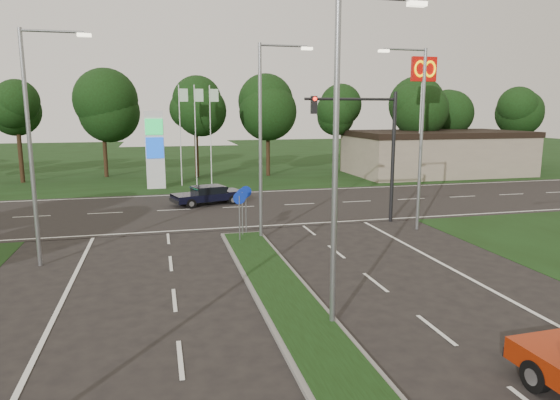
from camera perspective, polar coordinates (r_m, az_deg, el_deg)
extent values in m
cube|color=black|center=(62.02, -10.25, 4.48)|extent=(160.00, 50.00, 0.02)
cube|color=black|center=(31.43, -6.57, -0.91)|extent=(160.00, 12.00, 0.02)
cube|color=slate|center=(12.76, 5.60, -17.76)|extent=(2.00, 26.00, 0.12)
cube|color=gray|center=(49.98, 17.41, 5.13)|extent=(16.00, 9.00, 4.00)
cylinder|color=gray|center=(13.51, 6.32, 3.63)|extent=(0.16, 0.16, 9.00)
cube|color=#FFF2CC|center=(14.60, 15.39, 20.79)|extent=(0.50, 0.22, 0.12)
cylinder|color=gray|center=(23.12, -2.26, 6.41)|extent=(0.16, 0.16, 9.00)
cylinder|color=gray|center=(23.49, 0.42, 17.23)|extent=(2.20, 0.10, 0.10)
cube|color=#FFF2CC|center=(23.77, 3.10, 16.89)|extent=(0.50, 0.22, 0.12)
cylinder|color=gray|center=(21.18, -26.63, 4.99)|extent=(0.16, 0.16, 9.00)
cylinder|color=gray|center=(21.10, -24.58, 17.13)|extent=(2.20, 0.10, 0.10)
cube|color=#FFF2CC|center=(20.93, -21.47, 17.13)|extent=(0.50, 0.22, 0.12)
cylinder|color=gray|center=(26.04, 15.83, 6.46)|extent=(0.16, 0.16, 9.00)
cylinder|color=gray|center=(25.63, 14.10, 16.35)|extent=(2.20, 0.10, 0.10)
cube|color=#FFF2CC|center=(25.13, 11.77, 16.33)|extent=(0.50, 0.22, 0.12)
cylinder|color=black|center=(27.64, 12.78, 4.71)|extent=(0.20, 0.20, 7.00)
cylinder|color=black|center=(26.50, 8.11, 11.35)|extent=(5.00, 0.14, 0.14)
cube|color=black|center=(25.82, 3.90, 10.79)|extent=(0.28, 0.28, 0.90)
sphere|color=#FF190C|center=(25.65, 4.03, 11.46)|extent=(0.20, 0.20, 0.20)
cylinder|color=gray|center=(22.92, -4.64, -2.25)|extent=(0.06, 0.06, 2.20)
cylinder|color=#0C26A5|center=(22.73, -4.68, 0.22)|extent=(0.56, 0.04, 0.56)
cylinder|color=gray|center=(23.93, -4.32, -1.71)|extent=(0.06, 0.06, 2.20)
cylinder|color=#0C26A5|center=(23.75, -4.35, 0.65)|extent=(0.56, 0.04, 0.56)
cylinder|color=gray|center=(24.66, -3.90, -1.35)|extent=(0.06, 0.06, 2.20)
cylinder|color=#0C26A5|center=(24.48, -3.93, 0.95)|extent=(0.56, 0.04, 0.56)
cube|color=silver|center=(39.72, -14.10, 5.54)|extent=(1.40, 0.30, 6.00)
cube|color=#0CA53F|center=(39.44, -14.21, 8.12)|extent=(1.30, 0.08, 1.20)
cube|color=#0C3FBF|center=(39.52, -14.11, 5.81)|extent=(1.30, 0.08, 1.60)
cylinder|color=silver|center=(40.69, -11.32, 7.16)|extent=(0.08, 0.08, 8.00)
cube|color=#B2D8B2|center=(40.68, -10.98, 11.69)|extent=(0.70, 0.02, 1.00)
cylinder|color=silver|center=(40.77, -9.63, 7.22)|extent=(0.08, 0.08, 8.00)
cube|color=#B2D8B2|center=(40.76, -9.26, 11.74)|extent=(0.70, 0.02, 1.00)
cylinder|color=silver|center=(40.87, -7.94, 7.28)|extent=(0.08, 0.08, 8.00)
cube|color=#B2D8B2|center=(40.88, -7.55, 11.77)|extent=(0.70, 0.02, 1.00)
cylinder|color=silver|center=(44.36, 15.83, 8.51)|extent=(0.30, 0.30, 10.00)
cube|color=#BF0C07|center=(44.47, 16.12, 14.18)|extent=(2.20, 0.35, 2.00)
torus|color=#FFC600|center=(44.06, 15.74, 14.24)|extent=(1.06, 0.16, 1.06)
torus|color=#FFC600|center=(44.51, 16.78, 14.14)|extent=(1.06, 0.16, 1.06)
cylinder|color=black|center=(46.92, -9.14, 5.41)|extent=(0.36, 0.36, 4.40)
sphere|color=black|center=(46.76, -9.29, 10.67)|extent=(6.00, 6.00, 6.00)
sphere|color=black|center=(46.61, -8.93, 11.91)|extent=(4.80, 4.80, 4.80)
cylinder|color=black|center=(12.73, 27.15, -17.50)|extent=(0.25, 0.71, 0.70)
cube|color=black|center=(32.63, -8.29, 0.44)|extent=(4.74, 2.94, 0.45)
cube|color=black|center=(32.59, -8.17, 1.20)|extent=(2.29, 2.01, 0.42)
cube|color=black|center=(32.56, -8.18, 1.57)|extent=(1.92, 1.82, 0.04)
cylinder|color=black|center=(31.43, -10.12, -0.43)|extent=(0.65, 0.36, 0.62)
cylinder|color=black|center=(32.96, -11.09, 0.03)|extent=(0.65, 0.36, 0.62)
cylinder|color=black|center=(32.46, -5.43, 0.02)|extent=(0.65, 0.36, 0.62)
cylinder|color=black|center=(33.94, -6.57, 0.45)|extent=(0.65, 0.36, 0.62)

